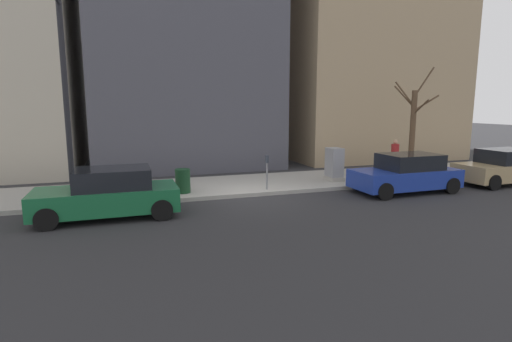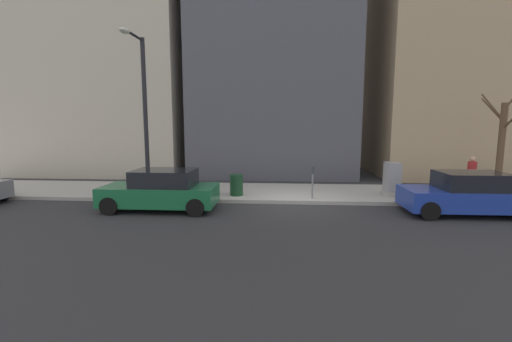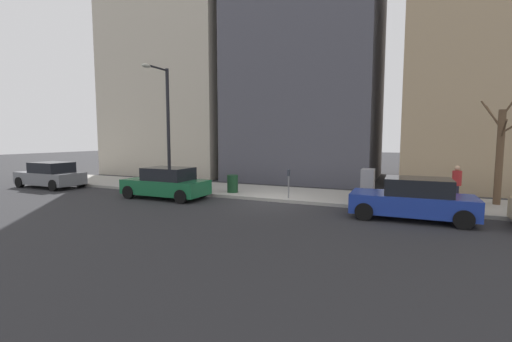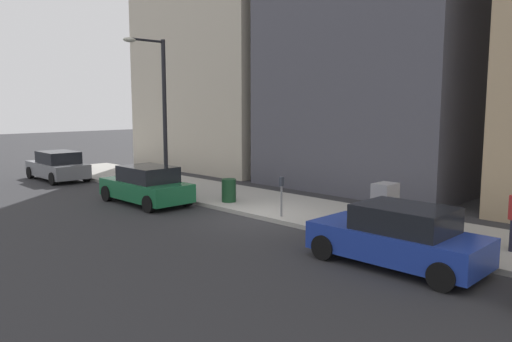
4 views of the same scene
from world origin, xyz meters
TOP-DOWN VIEW (x-y plane):
  - ground_plane at (0.00, 0.00)m, footprint 120.00×120.00m
  - sidewalk at (2.00, 0.00)m, footprint 4.00×36.00m
  - parked_car_blue at (-1.11, -6.03)m, footprint 1.96×4.22m
  - parked_car_green at (-1.21, 4.99)m, footprint 1.92×4.20m
  - parking_meter at (0.45, -0.76)m, footprint 0.14×0.10m
  - utility_box at (1.30, -4.20)m, footprint 0.83×0.61m
  - streetlamp at (0.28, 6.17)m, footprint 1.97×0.32m
  - bare_tree at (2.60, -9.31)m, footprint 2.13×1.59m
  - trash_bin at (0.90, 2.43)m, footprint 0.56×0.56m
  - pedestrian_near_meter at (1.80, -7.71)m, footprint 0.40×0.36m
  - office_tower_left at (10.92, -10.81)m, footprint 10.84×10.84m

SIDE VIEW (x-z plane):
  - ground_plane at x=0.00m, z-range 0.00..0.00m
  - sidewalk at x=2.00m, z-range 0.00..0.15m
  - trash_bin at x=0.90m, z-range 0.15..1.05m
  - parked_car_blue at x=-1.11m, z-range -0.02..1.50m
  - parked_car_green at x=-1.21m, z-range -0.02..1.50m
  - utility_box at x=1.30m, z-range 0.13..1.56m
  - parking_meter at x=0.45m, z-range 0.30..1.65m
  - pedestrian_near_meter at x=1.80m, z-range 0.26..1.92m
  - bare_tree at x=2.60m, z-range -0.19..4.91m
  - streetlamp at x=0.28m, z-range 0.77..7.27m
  - office_tower_left at x=10.92m, z-range 0.00..14.68m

